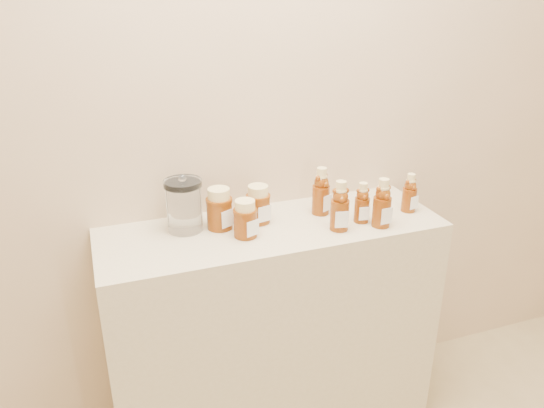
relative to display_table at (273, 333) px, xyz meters
name	(u,v)px	position (x,y,z in m)	size (l,w,h in m)	color
wall_back	(253,86)	(0.00, 0.20, 0.90)	(3.50, 0.02, 2.70)	tan
display_table	(273,333)	(0.00, 0.00, 0.00)	(1.20, 0.40, 0.90)	#BDAF8A
bear_bottle_back_left	(321,188)	(0.20, 0.05, 0.55)	(0.07, 0.07, 0.20)	#612707
bear_bottle_back_mid	(362,200)	(0.31, -0.06, 0.53)	(0.06, 0.06, 0.16)	#612707
bear_bottle_back_right	(410,190)	(0.52, -0.04, 0.53)	(0.06, 0.06, 0.16)	#612707
bear_bottle_front_left	(340,203)	(0.21, -0.09, 0.55)	(0.07, 0.07, 0.20)	#612707
bear_bottle_front_right	(382,200)	(0.35, -0.12, 0.55)	(0.07, 0.07, 0.20)	#612707
honey_jar_left	(219,208)	(-0.17, 0.06, 0.52)	(0.09, 0.09, 0.14)	#612707
honey_jar_back	(258,204)	(-0.03, 0.06, 0.52)	(0.09, 0.09, 0.14)	#612707
honey_jar_front	(245,219)	(-0.11, -0.04, 0.51)	(0.08, 0.08, 0.13)	#612707
glass_canister	(184,203)	(-0.29, 0.08, 0.55)	(0.13, 0.13, 0.20)	white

